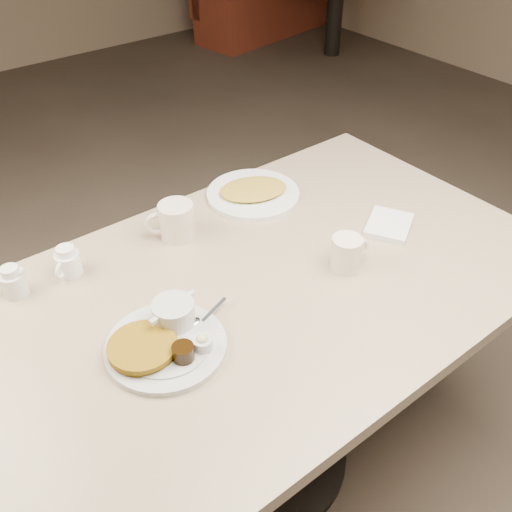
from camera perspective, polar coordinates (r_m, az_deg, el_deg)
room at (r=1.08m, az=0.72°, el=24.25°), size 7.04×8.04×2.84m
diner_table at (r=1.51m, az=0.47°, el=-7.53°), size 1.50×0.90×0.75m
main_plate at (r=1.24m, az=-9.22°, el=-8.19°), size 0.34×0.31×0.07m
coffee_mug_near at (r=1.43m, az=9.17°, el=0.34°), size 0.11×0.09×0.09m
napkin at (r=1.61m, az=13.26°, el=3.05°), size 0.18×0.17×0.02m
coffee_mug_far at (r=1.53m, az=-8.14°, el=3.52°), size 0.14×0.12×0.10m
creamer_left at (r=1.47m, az=-18.46°, el=-0.58°), size 0.09×0.08×0.08m
creamer_right at (r=1.46m, az=-23.31°, el=-2.44°), size 0.08×0.07×0.08m
hash_plate at (r=1.70m, az=-0.30°, el=6.44°), size 0.36×0.36×0.04m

